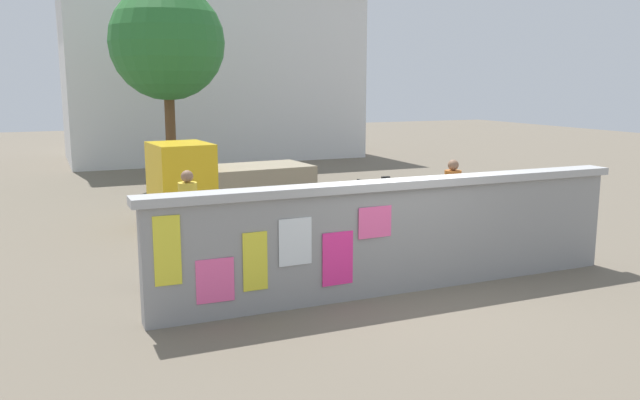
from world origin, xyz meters
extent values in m
plane|color=#6B6051|center=(0.00, 8.00, 0.00)|extent=(60.00, 60.00, 0.00)
cube|color=gray|center=(0.00, 0.00, 0.80)|extent=(7.68, 0.30, 1.60)
cube|color=#A9A9A9|center=(0.00, 0.00, 1.66)|extent=(7.88, 0.42, 0.12)
cube|color=yellow|center=(-3.51, -0.16, 1.03)|extent=(0.35, 0.02, 0.92)
cube|color=#F9599E|center=(-2.90, -0.16, 0.56)|extent=(0.51, 0.02, 0.60)
cube|color=yellow|center=(-2.35, -0.16, 0.76)|extent=(0.35, 0.02, 0.81)
cube|color=silver|center=(-1.76, -0.16, 0.98)|extent=(0.49, 0.02, 0.67)
cube|color=#F42D8C|center=(-1.11, -0.16, 0.67)|extent=(0.48, 0.03, 0.78)
cube|color=#F9599E|center=(-0.52, -0.16, 1.15)|extent=(0.55, 0.03, 0.46)
cylinder|color=black|center=(-2.15, 5.25, 0.35)|extent=(0.71, 0.25, 0.70)
cylinder|color=black|center=(-2.25, 6.55, 0.35)|extent=(0.71, 0.25, 0.70)
cylinder|color=black|center=(0.34, 5.45, 0.35)|extent=(0.71, 0.25, 0.70)
cylinder|color=black|center=(0.24, 6.74, 0.35)|extent=(0.71, 0.25, 0.70)
cube|color=gold|center=(-2.10, 5.90, 1.10)|extent=(1.31, 1.59, 1.50)
cube|color=gray|center=(-0.30, 6.05, 0.80)|extent=(2.51, 1.68, 0.90)
cylinder|color=black|center=(-3.27, 1.45, 0.30)|extent=(0.61, 0.21, 0.60)
cylinder|color=black|center=(-2.00, 1.69, 0.30)|extent=(0.61, 0.23, 0.60)
cube|color=#1933A5|center=(-2.63, 1.57, 0.58)|extent=(1.03, 0.42, 0.32)
cube|color=black|center=(-2.44, 1.61, 0.76)|extent=(0.59, 0.32, 0.10)
cube|color=#262626|center=(-3.18, 1.47, 0.85)|extent=(0.14, 0.56, 0.03)
cylinder|color=black|center=(1.91, 5.14, 0.33)|extent=(0.66, 0.09, 0.66)
cylinder|color=black|center=(2.95, 5.06, 0.33)|extent=(0.66, 0.09, 0.66)
cube|color=silver|center=(2.43, 5.10, 0.51)|extent=(0.95, 0.11, 0.06)
cylinder|color=silver|center=(2.58, 5.09, 0.73)|extent=(0.03, 0.03, 0.40)
cube|color=black|center=(2.58, 5.09, 0.93)|extent=(0.21, 0.09, 0.05)
cube|color=black|center=(1.96, 5.13, 0.88)|extent=(0.07, 0.44, 0.03)
cylinder|color=black|center=(0.55, 2.74, 0.33)|extent=(0.64, 0.23, 0.66)
cylinder|color=black|center=(1.55, 3.05, 0.33)|extent=(0.64, 0.23, 0.66)
cube|color=#197233|center=(1.05, 2.90, 0.51)|extent=(0.92, 0.32, 0.06)
cylinder|color=#197233|center=(1.19, 2.94, 0.73)|extent=(0.04, 0.04, 0.40)
cube|color=black|center=(1.19, 2.94, 0.93)|extent=(0.21, 0.14, 0.05)
cube|color=black|center=(0.60, 2.76, 0.88)|extent=(0.17, 0.43, 0.03)
cylinder|color=yellow|center=(-2.64, 3.11, 0.40)|extent=(0.12, 0.12, 0.80)
cylinder|color=yellow|center=(-2.46, 3.10, 0.40)|extent=(0.12, 0.12, 0.80)
cylinder|color=yellow|center=(-2.55, 3.10, 1.10)|extent=(0.37, 0.37, 0.60)
sphere|color=#8C664C|center=(-2.55, 3.10, 1.51)|extent=(0.22, 0.22, 0.22)
cylinder|color=#D83F72|center=(2.82, 2.59, 0.40)|extent=(0.12, 0.12, 0.80)
cylinder|color=#D83F72|center=(2.64, 2.58, 0.40)|extent=(0.12, 0.12, 0.80)
cylinder|color=#BF6626|center=(2.73, 2.58, 1.10)|extent=(0.35, 0.35, 0.60)
sphere|color=#8C664C|center=(2.73, 2.58, 1.51)|extent=(0.22, 0.22, 0.22)
cylinder|color=brown|center=(-1.20, 11.80, 1.56)|extent=(0.31, 0.31, 3.12)
sphere|color=#276C2C|center=(-1.20, 11.80, 4.32)|extent=(3.43, 3.43, 3.43)
cube|color=silver|center=(1.98, 19.05, 3.30)|extent=(11.73, 5.49, 6.61)
camera|label=1|loc=(-4.93, -8.35, 3.15)|focal=36.63mm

